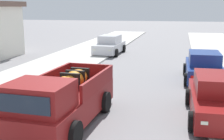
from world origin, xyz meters
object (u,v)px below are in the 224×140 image
object	(u,v)px
pickup_truck	(62,101)
car_right_mid	(110,45)
car_right_near	(204,67)
car_left_mid	(217,98)

from	to	relation	value
pickup_truck	car_right_mid	bearing A→B (deg)	97.89
car_right_near	car_right_mid	size ratio (longest dim) A/B	0.99
car_left_mid	car_right_mid	distance (m)	15.00
car_right_near	car_left_mid	bearing A→B (deg)	-88.92
car_left_mid	pickup_truck	bearing A→B (deg)	-160.18
car_right_mid	car_left_mid	bearing A→B (deg)	-61.84
car_right_near	car_right_mid	xyz separation A→B (m)	(-6.97, 7.72, 0.00)
pickup_truck	car_right_near	bearing A→B (deg)	56.18
pickup_truck	car_left_mid	distance (m)	5.31
pickup_truck	car_left_mid	xyz separation A→B (m)	(5.00, 1.80, -0.10)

